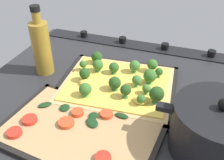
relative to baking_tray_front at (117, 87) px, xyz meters
The scene contains 8 objects.
ground_plane 3.96cm from the baking_tray_front, 105.47° to the left, with size 81.83×70.72×3.00cm, color #28282B.
stove_control_panel 28.51cm from the baking_tray_front, 91.87° to the right, with size 78.56×7.00×2.60cm.
baking_tray_front is the anchor object (origin of this frame).
broccoli_pizza 1.87cm from the baking_tray_front, 163.22° to the right, with size 33.06×28.49×6.16cm.
baking_tray_back 20.41cm from the baking_tray_front, 82.73° to the left, with size 39.09×27.44×1.30cm.
veggie_pizza_back 20.39cm from the baking_tray_front, 81.56° to the left, with size 36.45×24.80×1.90cm.
cooking_pot 30.81cm from the baking_tray_front, 151.18° to the left, with size 25.81×18.98×13.83cm.
oil_bottle 26.15cm from the baking_tray_front, ahead, with size 5.65×5.65×21.61cm.
Camera 1 is at (-17.64, 54.32, 44.46)cm, focal length 40.92 mm.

